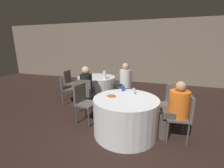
# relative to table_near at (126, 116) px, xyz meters

# --- Properties ---
(ground_plane) EXTENTS (16.00, 16.00, 0.00)m
(ground_plane) POSITION_rel_table_near_xyz_m (0.09, -0.05, -0.37)
(ground_plane) COLOR black
(wall_back) EXTENTS (16.00, 0.06, 2.80)m
(wall_back) POSITION_rel_table_near_xyz_m (0.09, 4.43, 1.03)
(wall_back) COLOR #7A6B5B
(wall_back) RESTS_ON ground_plane
(table_near) EXTENTS (1.26, 1.26, 0.74)m
(table_near) POSITION_rel_table_near_xyz_m (0.00, 0.00, 0.00)
(table_near) COLOR silver
(table_near) RESTS_ON ground_plane
(table_far) EXTENTS (1.20, 1.20, 0.74)m
(table_far) POSITION_rel_table_near_xyz_m (-1.35, 1.66, 0.00)
(table_far) COLOR silver
(table_far) RESTS_ON ground_plane
(chair_near_west) EXTENTS (0.46, 0.46, 0.88)m
(chair_near_west) POSITION_rel_table_near_xyz_m (-1.03, 0.17, 0.17)
(chair_near_west) COLOR #59514C
(chair_near_west) RESTS_ON ground_plane
(chair_near_east) EXTENTS (0.44, 0.44, 0.88)m
(chair_near_east) POSITION_rel_table_near_xyz_m (1.04, 0.10, 0.17)
(chair_near_east) COLOR #59514C
(chair_near_east) RESTS_ON ground_plane
(chair_near_northeast) EXTENTS (0.56, 0.56, 0.88)m
(chair_near_northeast) POSITION_rel_table_near_xyz_m (0.81, 0.65, 0.17)
(chair_near_northeast) COLOR #59514C
(chair_near_northeast) RESTS_ON ground_plane
(chair_far_west) EXTENTS (0.41, 0.40, 0.88)m
(chair_far_west) POSITION_rel_table_near_xyz_m (-2.36, 1.66, 0.17)
(chair_far_west) COLOR #59514C
(chair_far_west) RESTS_ON ground_plane
(chair_far_south) EXTENTS (0.44, 0.45, 0.88)m
(chair_far_south) POSITION_rel_table_near_xyz_m (-1.23, 0.66, 0.17)
(chair_far_south) COLOR #59514C
(chair_far_south) RESTS_ON ground_plane
(chair_far_east) EXTENTS (0.46, 0.46, 0.88)m
(chair_far_east) POSITION_rel_table_near_xyz_m (-0.35, 1.82, 0.17)
(chair_far_east) COLOR #59514C
(chair_far_east) RESTS_ON ground_plane
(chair_far_southwest) EXTENTS (0.56, 0.56, 0.88)m
(chair_far_southwest) POSITION_rel_table_near_xyz_m (-2.11, 1.00, 0.17)
(chair_far_southwest) COLOR #59514C
(chair_far_southwest) RESTS_ON ground_plane
(person_white_shirt) EXTENTS (0.51, 0.37, 1.20)m
(person_white_shirt) POSITION_rel_table_near_xyz_m (-0.51, 1.79, 0.24)
(person_white_shirt) COLOR #282828
(person_white_shirt) RESTS_ON ground_plane
(person_orange_shirt) EXTENTS (0.51, 0.36, 1.12)m
(person_orange_shirt) POSITION_rel_table_near_xyz_m (0.88, 0.09, 0.21)
(person_orange_shirt) COLOR #4C4238
(person_orange_shirt) RESTS_ON ground_plane
(person_black_shirt) EXTENTS (0.34, 0.50, 1.20)m
(person_black_shirt) POSITION_rel_table_near_xyz_m (-1.25, 0.82, 0.23)
(person_black_shirt) COLOR #33384C
(person_black_shirt) RESTS_ON ground_plane
(pizza_plate_near) EXTENTS (0.25, 0.25, 0.02)m
(pizza_plate_near) POSITION_rel_table_near_xyz_m (-0.30, -0.00, 0.38)
(pizza_plate_near) COLOR white
(pizza_plate_near) RESTS_ON table_near
(soda_can_silver) EXTENTS (0.07, 0.07, 0.12)m
(soda_can_silver) POSITION_rel_table_near_xyz_m (0.09, 0.31, 0.43)
(soda_can_silver) COLOR silver
(soda_can_silver) RESTS_ON table_near
(soda_can_blue) EXTENTS (0.07, 0.07, 0.12)m
(soda_can_blue) POSITION_rel_table_near_xyz_m (-0.17, 0.45, 0.43)
(soda_can_blue) COLOR #1E38A5
(soda_can_blue) RESTS_ON table_near
(bottle_far) EXTENTS (0.09, 0.09, 0.25)m
(bottle_far) POSITION_rel_table_near_xyz_m (-0.98, 1.43, 0.49)
(bottle_far) COLOR white
(bottle_far) RESTS_ON table_far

